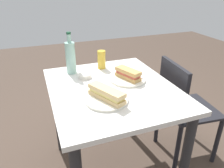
{
  "coord_description": "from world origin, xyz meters",
  "views": [
    {
      "loc": [
        1.2,
        -0.45,
        1.42
      ],
      "look_at": [
        0.0,
        0.0,
        0.79
      ],
      "focal_mm": 34.97,
      "sensor_mm": 36.0,
      "label": 1
    }
  ],
  "objects_px": {
    "dining_table": "(112,105)",
    "chair_far": "(181,106)",
    "knife_far": "(112,94)",
    "beer_glass": "(102,60)",
    "knife_near": "(132,75)",
    "baguette_sandwich_far": "(106,94)",
    "baguette_sandwich_near": "(128,74)",
    "water_bottle": "(71,57)",
    "plate_near": "(128,79)",
    "plate_far": "(107,100)",
    "olive_bowl": "(85,76)"
  },
  "relations": [
    {
      "from": "dining_table",
      "to": "chair_far",
      "type": "distance_m",
      "value": 0.61
    },
    {
      "from": "dining_table",
      "to": "chair_far",
      "type": "bearing_deg",
      "value": 90.8
    },
    {
      "from": "knife_far",
      "to": "beer_glass",
      "type": "height_order",
      "value": "beer_glass"
    },
    {
      "from": "knife_near",
      "to": "baguette_sandwich_far",
      "type": "relative_size",
      "value": 0.63
    },
    {
      "from": "knife_far",
      "to": "beer_glass",
      "type": "relative_size",
      "value": 1.15
    },
    {
      "from": "baguette_sandwich_near",
      "to": "water_bottle",
      "type": "bearing_deg",
      "value": -128.24
    },
    {
      "from": "plate_near",
      "to": "water_bottle",
      "type": "xyz_separation_m",
      "value": [
        -0.27,
        -0.34,
        0.12
      ]
    },
    {
      "from": "knife_far",
      "to": "dining_table",
      "type": "bearing_deg",
      "value": 159.25
    },
    {
      "from": "plate_far",
      "to": "water_bottle",
      "type": "height_order",
      "value": "water_bottle"
    },
    {
      "from": "baguette_sandwich_far",
      "to": "beer_glass",
      "type": "xyz_separation_m",
      "value": [
        -0.5,
        0.13,
        0.02
      ]
    },
    {
      "from": "chair_far",
      "to": "baguette_sandwich_far",
      "type": "bearing_deg",
      "value": -76.16
    },
    {
      "from": "beer_glass",
      "to": "olive_bowl",
      "type": "relative_size",
      "value": 1.52
    },
    {
      "from": "dining_table",
      "to": "beer_glass",
      "type": "distance_m",
      "value": 0.4
    },
    {
      "from": "plate_far",
      "to": "water_bottle",
      "type": "bearing_deg",
      "value": -167.53
    },
    {
      "from": "chair_far",
      "to": "knife_far",
      "type": "relative_size",
      "value": 5.26
    },
    {
      "from": "baguette_sandwich_near",
      "to": "water_bottle",
      "type": "height_order",
      "value": "water_bottle"
    },
    {
      "from": "baguette_sandwich_near",
      "to": "beer_glass",
      "type": "distance_m",
      "value": 0.3
    },
    {
      "from": "dining_table",
      "to": "knife_near",
      "type": "bearing_deg",
      "value": 115.14
    },
    {
      "from": "knife_near",
      "to": "olive_bowl",
      "type": "xyz_separation_m",
      "value": [
        -0.11,
        -0.32,
        -0.0
      ]
    },
    {
      "from": "olive_bowl",
      "to": "knife_far",
      "type": "bearing_deg",
      "value": 14.38
    },
    {
      "from": "dining_table",
      "to": "baguette_sandwich_far",
      "type": "distance_m",
      "value": 0.27
    },
    {
      "from": "chair_far",
      "to": "beer_glass",
      "type": "bearing_deg",
      "value": -120.46
    },
    {
      "from": "baguette_sandwich_far",
      "to": "knife_far",
      "type": "height_order",
      "value": "baguette_sandwich_far"
    },
    {
      "from": "chair_far",
      "to": "olive_bowl",
      "type": "height_order",
      "value": "chair_far"
    },
    {
      "from": "dining_table",
      "to": "plate_far",
      "type": "bearing_deg",
      "value": -30.17
    },
    {
      "from": "plate_far",
      "to": "knife_far",
      "type": "height_order",
      "value": "knife_far"
    },
    {
      "from": "baguette_sandwich_near",
      "to": "olive_bowl",
      "type": "distance_m",
      "value": 0.31
    },
    {
      "from": "knife_far",
      "to": "olive_bowl",
      "type": "relative_size",
      "value": 1.75
    },
    {
      "from": "knife_far",
      "to": "baguette_sandwich_far",
      "type": "bearing_deg",
      "value": -53.22
    },
    {
      "from": "chair_far",
      "to": "plate_near",
      "type": "distance_m",
      "value": 0.54
    },
    {
      "from": "baguette_sandwich_far",
      "to": "knife_near",
      "type": "bearing_deg",
      "value": 131.68
    },
    {
      "from": "chair_far",
      "to": "baguette_sandwich_far",
      "type": "relative_size",
      "value": 3.41
    },
    {
      "from": "dining_table",
      "to": "chair_far",
      "type": "xyz_separation_m",
      "value": [
        -0.01,
        0.6,
        -0.14
      ]
    },
    {
      "from": "chair_far",
      "to": "knife_near",
      "type": "distance_m",
      "value": 0.51
    },
    {
      "from": "dining_table",
      "to": "plate_near",
      "type": "relative_size",
      "value": 3.7
    },
    {
      "from": "chair_far",
      "to": "baguette_sandwich_far",
      "type": "xyz_separation_m",
      "value": [
        0.17,
        -0.69,
        0.33
      ]
    },
    {
      "from": "baguette_sandwich_far",
      "to": "baguette_sandwich_near",
      "type": "bearing_deg",
      "value": 133.14
    },
    {
      "from": "plate_near",
      "to": "baguette_sandwich_far",
      "type": "xyz_separation_m",
      "value": [
        0.22,
        -0.23,
        0.04
      ]
    },
    {
      "from": "baguette_sandwich_near",
      "to": "knife_near",
      "type": "bearing_deg",
      "value": 123.26
    },
    {
      "from": "chair_far",
      "to": "water_bottle",
      "type": "height_order",
      "value": "water_bottle"
    },
    {
      "from": "chair_far",
      "to": "plate_near",
      "type": "xyz_separation_m",
      "value": [
        -0.05,
        -0.46,
        0.29
      ]
    },
    {
      "from": "knife_far",
      "to": "baguette_sandwich_near",
      "type": "bearing_deg",
      "value": 134.51
    },
    {
      "from": "beer_glass",
      "to": "olive_bowl",
      "type": "xyz_separation_m",
      "value": [
        0.14,
        -0.17,
        -0.06
      ]
    },
    {
      "from": "plate_near",
      "to": "olive_bowl",
      "type": "distance_m",
      "value": 0.31
    },
    {
      "from": "water_bottle",
      "to": "plate_near",
      "type": "bearing_deg",
      "value": 51.76
    },
    {
      "from": "plate_near",
      "to": "beer_glass",
      "type": "relative_size",
      "value": 1.77
    },
    {
      "from": "beer_glass",
      "to": "baguette_sandwich_far",
      "type": "bearing_deg",
      "value": -14.87
    },
    {
      "from": "baguette_sandwich_near",
      "to": "olive_bowl",
      "type": "height_order",
      "value": "baguette_sandwich_near"
    },
    {
      "from": "olive_bowl",
      "to": "baguette_sandwich_near",
      "type": "bearing_deg",
      "value": 61.97
    },
    {
      "from": "baguette_sandwich_near",
      "to": "beer_glass",
      "type": "xyz_separation_m",
      "value": [
        -0.28,
        -0.1,
        0.02
      ]
    }
  ]
}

